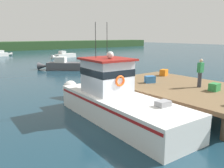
{
  "coord_description": "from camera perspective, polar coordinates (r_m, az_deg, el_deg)",
  "views": [
    {
      "loc": [
        -6.68,
        -8.22,
        4.12
      ],
      "look_at": [
        1.2,
        2.07,
        1.4
      ],
      "focal_mm": 37.08,
      "sensor_mm": 36.0,
      "label": 1
    }
  ],
  "objects": [
    {
      "name": "main_fishing_boat",
      "position": [
        11.65,
        0.49,
        -3.65
      ],
      "size": [
        2.9,
        9.87,
        4.8
      ],
      "color": "white",
      "rests_on": "ground"
    },
    {
      "name": "crate_single_far",
      "position": [
        17.61,
        12.66,
        2.78
      ],
      "size": [
        0.71,
        0.6,
        0.46
      ],
      "primitive_type": "cube",
      "rotation": [
        0.0,
        0.0,
        0.32
      ],
      "color": "orange",
      "rests_on": "dock"
    },
    {
      "name": "mooring_buoy_channel_marker",
      "position": [
        23.39,
        3.01,
        2.11
      ],
      "size": [
        0.33,
        0.33,
        0.33
      ],
      "primitive_type": "sphere",
      "color": "silver",
      "rests_on": "ground"
    },
    {
      "name": "crate_single_by_cleat",
      "position": [
        14.75,
        9.35,
        1.13
      ],
      "size": [
        0.71,
        0.62,
        0.43
      ],
      "primitive_type": "cube",
      "rotation": [
        0.0,
        0.0,
        -0.35
      ],
      "color": "#3370B2",
      "rests_on": "dock"
    },
    {
      "name": "ground_plane",
      "position": [
        11.37,
        1.56,
        -9.41
      ],
      "size": [
        200.0,
        200.0,
        0.0
      ],
      "primitive_type": "plane",
      "color": "#193847"
    },
    {
      "name": "dock",
      "position": [
        14.45,
        16.56,
        -0.83
      ],
      "size": [
        6.0,
        9.0,
        1.2
      ],
      "color": "#4C3D2D",
      "rests_on": "ground"
    },
    {
      "name": "crate_stack_mid_dock",
      "position": [
        13.59,
        23.95,
        -0.7
      ],
      "size": [
        0.64,
        0.49,
        0.41
      ],
      "primitive_type": "cube",
      "rotation": [
        0.0,
        0.0,
        0.09
      ],
      "color": "#2D8442",
      "rests_on": "dock"
    },
    {
      "name": "deckhand_by_the_boat",
      "position": [
        14.13,
        20.92,
        2.68
      ],
      "size": [
        0.36,
        0.22,
        1.63
      ],
      "color": "#383842",
      "rests_on": "dock"
    },
    {
      "name": "moored_boat_far_right",
      "position": [
        28.99,
        -11.67,
        4.53
      ],
      "size": [
        5.54,
        4.92,
        1.58
      ],
      "color": "#4C4C51",
      "rests_on": "ground"
    },
    {
      "name": "moored_boat_far_left",
      "position": [
        44.82,
        -11.77,
        6.92
      ],
      "size": [
        5.21,
        2.13,
        1.3
      ],
      "color": "silver",
      "rests_on": "ground"
    }
  ]
}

